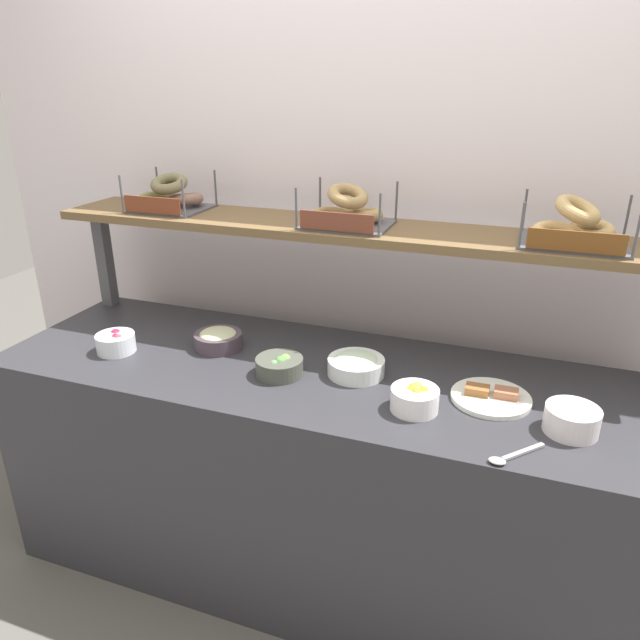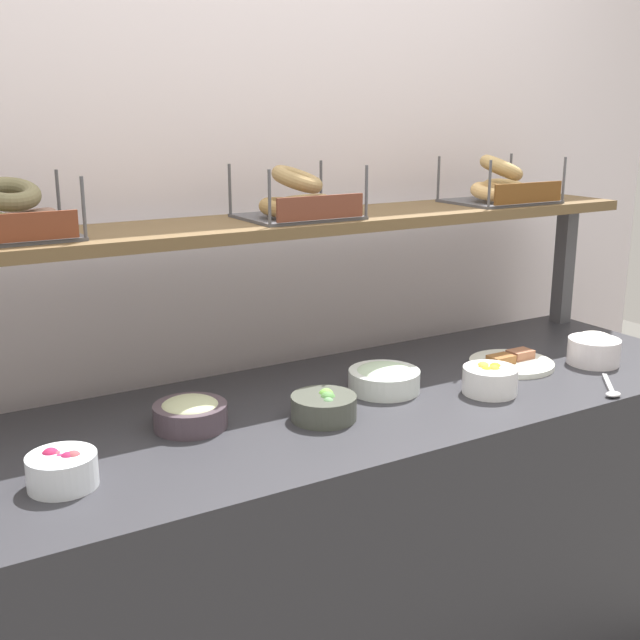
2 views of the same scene
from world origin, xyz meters
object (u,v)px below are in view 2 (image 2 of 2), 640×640
object	(u,v)px
bowl_beet_salad	(62,469)
bowl_scallion_spread	(384,378)
bagel_basket_poppy	(10,217)
bowl_veggie_mix	(324,407)
serving_spoon_near_plate	(611,389)
bagel_basket_everything	(297,201)
serving_plate_white	(511,363)
bowl_fruit_salad	(490,379)
bagel_basket_sesame	(500,187)
bowl_tuna_salad	(190,413)
bowl_cream_cheese	(594,348)

from	to	relation	value
bowl_beet_salad	bowl_scallion_spread	bearing A→B (deg)	8.26
bowl_scallion_spread	bagel_basket_poppy	distance (m)	0.98
bowl_veggie_mix	bowl_beet_salad	distance (m)	0.62
serving_spoon_near_plate	bowl_veggie_mix	bearing A→B (deg)	163.08
bowl_veggie_mix	bowl_beet_salad	bearing A→B (deg)	-176.54
bowl_veggie_mix	serving_spoon_near_plate	bearing A→B (deg)	-16.92
bowl_scallion_spread	serving_spoon_near_plate	xyz separation A→B (m)	(0.50, -0.31, -0.03)
bagel_basket_everything	bagel_basket_poppy	bearing A→B (deg)	178.29
bowl_veggie_mix	serving_plate_white	distance (m)	0.67
serving_spoon_near_plate	bowl_beet_salad	bearing A→B (deg)	172.13
bowl_scallion_spread	bagel_basket_everything	xyz separation A→B (m)	(-0.12, 0.25, 0.44)
bowl_veggie_mix	bowl_fruit_salad	xyz separation A→B (m)	(0.46, -0.07, 0.01)
bowl_veggie_mix	serving_spoon_near_plate	size ratio (longest dim) A/B	1.13
serving_spoon_near_plate	bagel_basket_sesame	distance (m)	0.73
bagel_basket_everything	bowl_scallion_spread	bearing A→B (deg)	-64.41
bagel_basket_everything	bagel_basket_sesame	distance (m)	0.72
bowl_veggie_mix	bagel_basket_poppy	bearing A→B (deg)	149.51
bowl_veggie_mix	bagel_basket_poppy	size ratio (longest dim) A/B	0.54
bowl_fruit_salad	bagel_basket_poppy	bearing A→B (deg)	158.39
bowl_fruit_salad	bowl_scallion_spread	size ratio (longest dim) A/B	0.76
bowl_beet_salad	bagel_basket_everything	size ratio (longest dim) A/B	0.45
bowl_tuna_salad	bagel_basket_sesame	distance (m)	1.23
bowl_fruit_salad	bowl_beet_salad	bearing A→B (deg)	178.44
bowl_scallion_spread	bagel_basket_sesame	bearing A→B (deg)	22.04
bowl_cream_cheese	serving_plate_white	distance (m)	0.24
bowl_scallion_spread	bowl_beet_salad	size ratio (longest dim) A/B	1.38
bowl_fruit_salad	bowl_beet_salad	distance (m)	1.07
bagel_basket_poppy	bagel_basket_everything	size ratio (longest dim) A/B	0.96
bowl_fruit_salad	serving_plate_white	xyz separation A→B (m)	(0.21, 0.13, -0.03)
bowl_tuna_salad	bagel_basket_everything	world-z (taller)	bagel_basket_everything
bowl_scallion_spread	serving_plate_white	bearing A→B (deg)	-2.57
bowl_cream_cheese	serving_plate_white	size ratio (longest dim) A/B	0.62
bowl_fruit_salad	bowl_cream_cheese	xyz separation A→B (m)	(0.43, 0.03, 0.01)
bowl_scallion_spread	bagel_basket_poppy	size ratio (longest dim) A/B	0.65
bagel_basket_poppy	bagel_basket_sesame	xyz separation A→B (m)	(1.43, -0.02, 0.00)
bowl_scallion_spread	bagel_basket_sesame	world-z (taller)	bagel_basket_sesame
bowl_scallion_spread	bowl_fruit_salad	bearing A→B (deg)	-34.22
bowl_cream_cheese	serving_spoon_near_plate	xyz separation A→B (m)	(-0.15, -0.19, -0.04)
bowl_fruit_salad	bagel_basket_sesame	bearing A→B (deg)	46.48
bowl_cream_cheese	bowl_tuna_salad	world-z (taller)	bowl_cream_cheese
bagel_basket_sesame	bowl_fruit_salad	bearing A→B (deg)	-133.52
bowl_cream_cheese	bagel_basket_poppy	world-z (taller)	bagel_basket_poppy
serving_plate_white	bagel_basket_everything	xyz separation A→B (m)	(-0.55, 0.26, 0.47)
bowl_scallion_spread	bowl_beet_salad	bearing A→B (deg)	-171.74
bowl_fruit_salad	bagel_basket_everything	size ratio (longest dim) A/B	0.47
bowl_tuna_salad	bagel_basket_poppy	xyz separation A→B (m)	(-0.31, 0.24, 0.44)
bagel_basket_everything	bagel_basket_sesame	bearing A→B (deg)	-0.20
bowl_beet_salad	serving_spoon_near_plate	bearing A→B (deg)	-7.87
bagel_basket_sesame	bowl_scallion_spread	bearing A→B (deg)	-157.96
bowl_fruit_salad	bagel_basket_everything	xyz separation A→B (m)	(-0.34, 0.40, 0.44)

